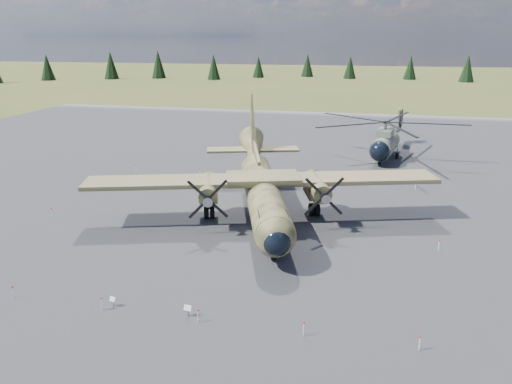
# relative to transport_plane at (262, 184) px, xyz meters

# --- Properties ---
(ground) EXTENTS (500.00, 500.00, 0.00)m
(ground) POSITION_rel_transport_plane_xyz_m (-1.74, -4.76, -2.89)
(ground) COLOR #505023
(ground) RESTS_ON ground
(apron) EXTENTS (120.00, 120.00, 0.04)m
(apron) POSITION_rel_transport_plane_xyz_m (-1.74, 5.24, -2.89)
(apron) COLOR slate
(apron) RESTS_ON ground
(transport_plane) EXTENTS (30.11, 26.85, 10.07)m
(transport_plane) POSITION_rel_transport_plane_xyz_m (0.00, 0.00, 0.00)
(transport_plane) COLOR #363C20
(transport_plane) RESTS_ON ground
(helicopter_near) EXTENTS (23.79, 25.51, 5.19)m
(helicopter_near) POSITION_rel_transport_plane_xyz_m (11.25, 24.17, 0.79)
(helicopter_near) COLOR slate
(helicopter_near) RESTS_ON ground
(info_placard_left) EXTENTS (0.44, 0.29, 0.64)m
(info_placard_left) POSITION_rel_transport_plane_xyz_m (-5.30, -17.74, -2.47)
(info_placard_left) COLOR gray
(info_placard_left) RESTS_ON ground
(info_placard_right) EXTENTS (0.48, 0.25, 0.72)m
(info_placard_right) POSITION_rel_transport_plane_xyz_m (-0.53, -17.79, -2.42)
(info_placard_right) COLOR gray
(info_placard_right) RESTS_ON ground
(barrier_fence) EXTENTS (33.12, 29.62, 0.85)m
(barrier_fence) POSITION_rel_transport_plane_xyz_m (-2.20, -4.83, -2.39)
(barrier_fence) COLOR white
(barrier_fence) RESTS_ON ground
(treeline) EXTENTS (336.74, 336.86, 10.50)m
(treeline) POSITION_rel_transport_plane_xyz_m (5.94, -4.62, 1.75)
(treeline) COLOR black
(treeline) RESTS_ON ground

